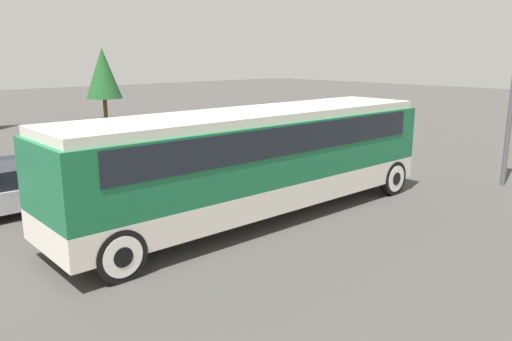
{
  "coord_description": "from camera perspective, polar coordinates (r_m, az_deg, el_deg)",
  "views": [
    {
      "loc": [
        -8.77,
        -9.8,
        4.39
      ],
      "look_at": [
        0.0,
        0.0,
        1.33
      ],
      "focal_mm": 35.0,
      "sensor_mm": 36.0,
      "label": 1
    }
  ],
  "objects": [
    {
      "name": "ground_plane",
      "position": [
        13.86,
        -0.0,
        -5.36
      ],
      "size": [
        120.0,
        120.0,
        0.0
      ],
      "primitive_type": "plane",
      "color": "#423F3D"
    },
    {
      "name": "tour_bus",
      "position": [
        13.47,
        0.31,
        1.98
      ],
      "size": [
        11.4,
        2.68,
        2.95
      ],
      "color": "silver",
      "rests_on": "ground_plane"
    },
    {
      "name": "parked_car_mid",
      "position": [
        19.88,
        -17.94,
        1.75
      ],
      "size": [
        4.69,
        1.9,
        1.39
      ],
      "color": "#2D5638",
      "rests_on": "ground_plane"
    },
    {
      "name": "parked_car_far",
      "position": [
        15.81,
        -23.75,
        -1.55
      ],
      "size": [
        4.47,
        1.89,
        1.38
      ],
      "color": "#BCBCC1",
      "rests_on": "ground_plane"
    },
    {
      "name": "tree_left",
      "position": [
        36.01,
        -17.09,
        10.57
      ],
      "size": [
        2.41,
        2.41,
        4.87
      ],
      "color": "brown",
      "rests_on": "ground_plane"
    }
  ]
}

